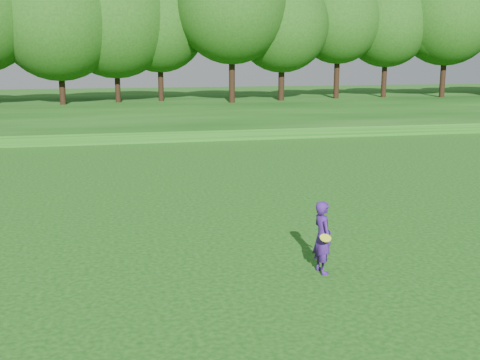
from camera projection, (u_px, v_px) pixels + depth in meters
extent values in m
plane|color=#0F480D|center=(241.00, 261.00, 14.03)|extent=(140.00, 140.00, 0.00)
cube|color=#0F480D|center=(149.00, 111.00, 46.49)|extent=(130.00, 30.00, 0.60)
cube|color=gray|center=(165.00, 140.00, 33.16)|extent=(130.00, 1.60, 0.04)
imported|color=#3B1972|center=(322.00, 237.00, 13.16)|extent=(0.46, 0.64, 1.63)
cylinder|color=#DCF626|center=(325.00, 238.00, 12.76)|extent=(0.25, 0.24, 0.12)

